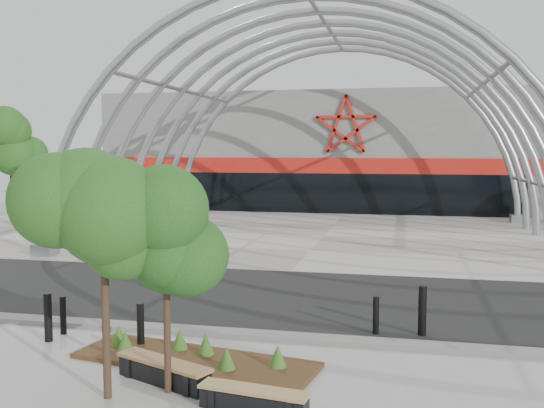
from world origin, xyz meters
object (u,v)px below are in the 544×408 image
street_tree_0 (103,219)px  bench_1 (254,400)px  bollard_2 (141,326)px  bench_0 (164,372)px  street_tree_1 (166,247)px

street_tree_0 → bench_1: (2.54, 0.01, -2.86)m
street_tree_0 → bollard_2: (-0.55, 2.51, -2.56)m
street_tree_0 → bollard_2: size_ratio=4.41×
street_tree_0 → bench_1: size_ratio=2.29×
bollard_2 → street_tree_0: bearing=-77.7°
street_tree_0 → bench_0: size_ratio=2.09×
street_tree_1 → bench_1: street_tree_1 is taller
bench_0 → bench_1: bearing=-22.9°
street_tree_1 → street_tree_0: bearing=-154.1°
bench_1 → bollard_2: size_ratio=1.93×
bench_1 → bollard_2: 3.98m
bench_0 → bollard_2: bollard_2 is taller
street_tree_1 → bench_0: (-0.23, 0.36, -2.33)m
street_tree_1 → bench_0: street_tree_1 is taller
bench_1 → bollard_2: bollard_2 is taller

